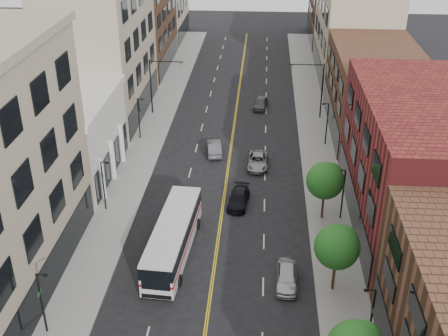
% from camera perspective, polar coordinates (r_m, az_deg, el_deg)
% --- Properties ---
extents(sidewalk_left, '(4.00, 110.00, 0.15)m').
position_cam_1_polar(sidewalk_left, '(63.58, -8.51, 1.06)').
color(sidewalk_left, gray).
rests_on(sidewalk_left, ground).
extents(sidewalk_right, '(4.00, 110.00, 0.15)m').
position_cam_1_polar(sidewalk_right, '(62.49, 9.71, 0.46)').
color(sidewalk_right, gray).
rests_on(sidewalk_right, ground).
extents(bldg_l_white, '(10.00, 14.00, 8.00)m').
position_cam_1_polar(bldg_l_white, '(60.37, -16.06, 2.85)').
color(bldg_l_white, silver).
rests_on(bldg_l_white, ground).
extents(bldg_l_far_a, '(10.00, 20.00, 18.00)m').
position_cam_1_polar(bldg_l_far_a, '(73.85, -12.36, 12.02)').
color(bldg_l_far_a, tan).
rests_on(bldg_l_far_a, ground).
extents(bldg_l_far_b, '(10.00, 20.00, 15.00)m').
position_cam_1_polar(bldg_l_far_b, '(92.97, -8.96, 14.60)').
color(bldg_l_far_b, brown).
rests_on(bldg_l_far_b, ground).
extents(bldg_r_mid, '(10.00, 22.00, 12.00)m').
position_cam_1_polar(bldg_r_mid, '(51.48, 18.96, 0.37)').
color(bldg_r_mid, maroon).
rests_on(bldg_r_mid, ground).
extents(bldg_r_far_a, '(10.00, 20.00, 10.00)m').
position_cam_1_polar(bldg_r_far_a, '(70.67, 15.09, 7.56)').
color(bldg_r_far_a, brown).
rests_on(bldg_r_far_a, ground).
extents(bldg_r_far_b, '(10.00, 22.00, 14.00)m').
position_cam_1_polar(bldg_r_far_b, '(89.91, 13.05, 13.45)').
color(bldg_r_far_b, tan).
rests_on(bldg_r_far_b, ground).
extents(bldg_r_far_c, '(10.00, 18.00, 11.00)m').
position_cam_1_polar(bldg_r_far_c, '(109.54, 11.57, 15.33)').
color(bldg_r_far_c, brown).
rests_on(bldg_r_far_c, ground).
extents(tree_r_2, '(3.40, 3.40, 5.59)m').
position_cam_1_polar(tree_r_2, '(42.54, 11.52, -7.72)').
color(tree_r_2, black).
rests_on(tree_r_2, sidewalk_right).
extents(tree_r_3, '(3.40, 3.40, 5.59)m').
position_cam_1_polar(tree_r_3, '(50.95, 10.34, -1.16)').
color(tree_r_3, black).
rests_on(tree_r_3, sidewalk_right).
extents(lamp_l_1, '(0.81, 0.55, 5.05)m').
position_cam_1_polar(lamp_l_1, '(40.73, -18.03, -12.61)').
color(lamp_l_1, black).
rests_on(lamp_l_1, sidewalk_left).
extents(lamp_l_2, '(0.81, 0.55, 5.05)m').
position_cam_1_polar(lamp_l_2, '(53.09, -12.13, -1.51)').
color(lamp_l_2, black).
rests_on(lamp_l_2, sidewalk_left).
extents(lamp_l_3, '(0.81, 0.55, 5.05)m').
position_cam_1_polar(lamp_l_3, '(67.00, -8.62, 5.23)').
color(lamp_l_3, black).
rests_on(lamp_l_3, sidewalk_left).
extents(lamp_r_1, '(0.81, 0.55, 5.05)m').
position_cam_1_polar(lamp_r_1, '(38.85, 14.69, -14.36)').
color(lamp_r_1, black).
rests_on(lamp_r_1, sidewalk_right).
extents(lamp_r_2, '(0.81, 0.55, 5.05)m').
position_cam_1_polar(lamp_r_2, '(51.66, 11.96, -2.37)').
color(lamp_r_2, black).
rests_on(lamp_r_2, sidewalk_right).
extents(lamp_r_3, '(0.81, 0.55, 5.05)m').
position_cam_1_polar(lamp_r_3, '(65.87, 10.39, 4.67)').
color(lamp_r_3, black).
rests_on(lamp_r_3, sidewalk_right).
extents(signal_mast_left, '(4.49, 0.18, 7.20)m').
position_cam_1_polar(signal_mast_left, '(73.58, -6.91, 8.84)').
color(signal_mast_left, black).
rests_on(signal_mast_left, sidewalk_left).
extents(signal_mast_right, '(4.49, 0.18, 7.20)m').
position_cam_1_polar(signal_mast_right, '(72.62, 9.40, 8.41)').
color(signal_mast_right, black).
rests_on(signal_mast_right, sidewalk_right).
extents(city_bus, '(3.49, 12.16, 3.09)m').
position_cam_1_polar(city_bus, '(46.95, -5.19, -6.89)').
color(city_bus, silver).
rests_on(city_bus, ground).
extents(car_parked_far, '(1.84, 4.26, 1.43)m').
position_cam_1_polar(car_parked_far, '(44.52, 6.39, -10.94)').
color(car_parked_far, '#B5B8BD').
rests_on(car_parked_far, ground).
extents(car_lane_behind, '(2.09, 4.49, 1.43)m').
position_cam_1_polar(car_lane_behind, '(63.71, -0.99, 2.09)').
color(car_lane_behind, '#56575C').
rests_on(car_lane_behind, ground).
extents(car_lane_a, '(2.24, 4.58, 1.28)m').
position_cam_1_polar(car_lane_a, '(54.03, 1.50, -3.12)').
color(car_lane_a, black).
rests_on(car_lane_a, ground).
extents(car_lane_b, '(2.21, 4.72, 1.31)m').
position_cam_1_polar(car_lane_b, '(60.99, 3.44, 0.72)').
color(car_lane_b, gray).
rests_on(car_lane_b, ground).
extents(car_lane_c, '(2.20, 4.36, 1.42)m').
position_cam_1_polar(car_lane_c, '(76.47, 3.75, 6.60)').
color(car_lane_c, '#46454A').
rests_on(car_lane_c, ground).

